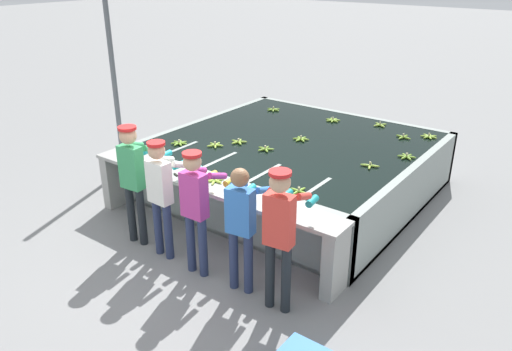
% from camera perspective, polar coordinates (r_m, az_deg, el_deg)
% --- Properties ---
extents(ground_plane, '(80.00, 80.00, 0.00)m').
position_cam_1_polar(ground_plane, '(6.98, -6.61, -8.33)').
color(ground_plane, gray).
rests_on(ground_plane, ground).
extents(wash_tank, '(4.14, 3.94, 0.91)m').
position_cam_1_polar(wash_tank, '(8.48, 4.33, 1.15)').
color(wash_tank, gray).
rests_on(wash_tank, ground).
extents(work_ledge, '(4.14, 0.45, 0.91)m').
position_cam_1_polar(work_ledge, '(6.82, -5.57, -2.99)').
color(work_ledge, '#9E9E99').
rests_on(work_ledge, ground).
extents(worker_0, '(0.44, 0.73, 1.70)m').
position_cam_1_polar(worker_0, '(6.85, -13.80, 0.25)').
color(worker_0, '#1E2328').
rests_on(worker_0, ground).
extents(worker_1, '(0.42, 0.72, 1.62)m').
position_cam_1_polar(worker_1, '(6.48, -10.71, -1.46)').
color(worker_1, navy).
rests_on(worker_1, ground).
extents(worker_2, '(0.42, 0.72, 1.63)m').
position_cam_1_polar(worker_2, '(6.04, -6.83, -2.99)').
color(worker_2, navy).
rests_on(worker_2, ground).
extents(worker_3, '(0.47, 0.73, 1.58)m').
position_cam_1_polar(worker_3, '(5.71, -1.61, -5.01)').
color(worker_3, navy).
rests_on(worker_3, ground).
extents(worker_4, '(0.46, 0.74, 1.70)m').
position_cam_1_polar(worker_4, '(5.35, 2.80, -5.91)').
color(worker_4, '#1E2328').
rests_on(worker_4, ground).
extents(banana_bunch_floating_0, '(0.28, 0.28, 0.08)m').
position_cam_1_polar(banana_bunch_floating_0, '(9.39, 8.77, 6.28)').
color(banana_bunch_floating_0, '#8CB738').
rests_on(banana_bunch_floating_0, wash_tank).
extents(banana_bunch_floating_1, '(0.27, 0.28, 0.08)m').
position_cam_1_polar(banana_bunch_floating_1, '(8.31, 5.16, 4.18)').
color(banana_bunch_floating_1, '#7FAD33').
rests_on(banana_bunch_floating_1, wash_tank).
extents(banana_bunch_floating_2, '(0.28, 0.28, 0.08)m').
position_cam_1_polar(banana_bunch_floating_2, '(7.86, 16.83, 2.08)').
color(banana_bunch_floating_2, '#75A333').
rests_on(banana_bunch_floating_2, wash_tank).
extents(banana_bunch_floating_3, '(0.27, 0.28, 0.08)m').
position_cam_1_polar(banana_bunch_floating_3, '(8.16, -2.00, 3.87)').
color(banana_bunch_floating_3, '#93BC3D').
rests_on(banana_bunch_floating_3, wash_tank).
extents(banana_bunch_floating_4, '(0.28, 0.28, 0.08)m').
position_cam_1_polar(banana_bunch_floating_4, '(6.43, 4.92, -1.79)').
color(banana_bunch_floating_4, '#7FAD33').
rests_on(banana_bunch_floating_4, wash_tank).
extents(banana_bunch_floating_5, '(0.28, 0.28, 0.08)m').
position_cam_1_polar(banana_bunch_floating_5, '(7.39, 12.89, 1.13)').
color(banana_bunch_floating_5, '#9EC642').
rests_on(banana_bunch_floating_5, wash_tank).
extents(banana_bunch_floating_6, '(0.28, 0.28, 0.08)m').
position_cam_1_polar(banana_bunch_floating_6, '(8.90, 19.16, 4.25)').
color(banana_bunch_floating_6, '#93BC3D').
rests_on(banana_bunch_floating_6, wash_tank).
extents(banana_bunch_floating_7, '(0.28, 0.27, 0.08)m').
position_cam_1_polar(banana_bunch_floating_7, '(8.03, -4.69, 3.49)').
color(banana_bunch_floating_7, '#93BC3D').
rests_on(banana_bunch_floating_7, wash_tank).
extents(banana_bunch_floating_8, '(0.26, 0.26, 0.08)m').
position_cam_1_polar(banana_bunch_floating_8, '(9.28, 14.00, 5.64)').
color(banana_bunch_floating_8, '#9EC642').
rests_on(banana_bunch_floating_8, wash_tank).
extents(banana_bunch_floating_9, '(0.28, 0.26, 0.08)m').
position_cam_1_polar(banana_bunch_floating_9, '(9.97, 2.00, 7.55)').
color(banana_bunch_floating_9, '#75A333').
rests_on(banana_bunch_floating_9, wash_tank).
extents(banana_bunch_floating_10, '(0.27, 0.28, 0.08)m').
position_cam_1_polar(banana_bunch_floating_10, '(7.84, 1.07, 3.05)').
color(banana_bunch_floating_10, '#75A333').
rests_on(banana_bunch_floating_10, wash_tank).
extents(banana_bunch_floating_11, '(0.28, 0.28, 0.08)m').
position_cam_1_polar(banana_bunch_floating_11, '(8.19, -8.76, 3.69)').
color(banana_bunch_floating_11, '#75A333').
rests_on(banana_bunch_floating_11, wash_tank).
extents(banana_bunch_floating_12, '(0.28, 0.28, 0.08)m').
position_cam_1_polar(banana_bunch_floating_12, '(8.73, 16.48, 4.25)').
color(banana_bunch_floating_12, '#7FAD33').
rests_on(banana_bunch_floating_12, wash_tank).
extents(banana_bunch_ledge_0, '(0.27, 0.28, 0.08)m').
position_cam_1_polar(banana_bunch_ledge_0, '(7.78, -13.81, 2.22)').
color(banana_bunch_ledge_0, '#75A333').
rests_on(banana_bunch_ledge_0, work_ledge).
extents(banana_bunch_ledge_1, '(0.28, 0.26, 0.08)m').
position_cam_1_polar(banana_bunch_ledge_1, '(6.73, -4.77, -0.56)').
color(banana_bunch_ledge_1, '#9EC642').
rests_on(banana_bunch_ledge_1, work_ledge).
extents(knife_0, '(0.34, 0.15, 0.02)m').
position_cam_1_polar(knife_0, '(6.93, -8.91, -0.11)').
color(knife_0, silver).
rests_on(knife_0, work_ledge).
extents(support_post_left, '(0.09, 0.09, 3.20)m').
position_cam_1_polar(support_post_left, '(9.27, -15.84, 9.75)').
color(support_post_left, slate).
rests_on(support_post_left, ground).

